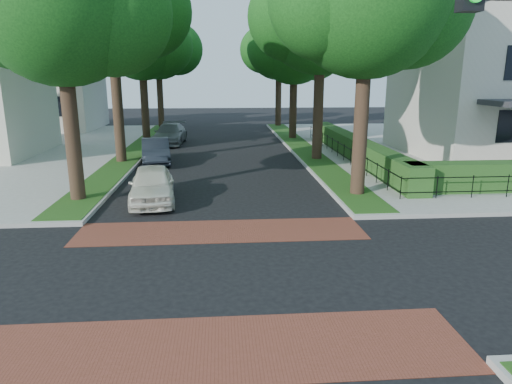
% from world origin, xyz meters
% --- Properties ---
extents(ground, '(120.00, 120.00, 0.00)m').
position_xyz_m(ground, '(0.00, 0.00, 0.00)').
color(ground, black).
rests_on(ground, ground).
extents(sidewalk_ne, '(30.00, 30.00, 0.15)m').
position_xyz_m(sidewalk_ne, '(19.50, 19.00, 0.07)').
color(sidewalk_ne, gray).
rests_on(sidewalk_ne, ground).
extents(crosswalk_far, '(9.00, 2.20, 0.01)m').
position_xyz_m(crosswalk_far, '(0.00, 3.20, 0.01)').
color(crosswalk_far, brown).
rests_on(crosswalk_far, ground).
extents(crosswalk_near, '(9.00, 2.20, 0.01)m').
position_xyz_m(crosswalk_near, '(0.00, -3.20, 0.01)').
color(crosswalk_near, brown).
rests_on(crosswalk_near, ground).
extents(grass_strip_ne, '(1.60, 29.80, 0.02)m').
position_xyz_m(grass_strip_ne, '(5.40, 19.10, 0.16)').
color(grass_strip_ne, '#1A4614').
rests_on(grass_strip_ne, sidewalk_ne).
extents(grass_strip_nw, '(1.60, 29.80, 0.02)m').
position_xyz_m(grass_strip_nw, '(-5.40, 19.10, 0.16)').
color(grass_strip_nw, '#1A4614').
rests_on(grass_strip_nw, sidewalk_nw).
extents(tree_right_mid, '(8.25, 7.09, 11.22)m').
position_xyz_m(tree_right_mid, '(5.61, 15.25, 7.99)').
color(tree_right_mid, black).
rests_on(tree_right_mid, sidewalk_ne).
extents(tree_right_far, '(7.25, 6.23, 9.74)m').
position_xyz_m(tree_right_far, '(5.60, 24.22, 6.91)').
color(tree_right_far, black).
rests_on(tree_right_far, sidewalk_ne).
extents(tree_right_back, '(7.50, 6.45, 10.20)m').
position_xyz_m(tree_right_back, '(5.60, 33.23, 7.27)').
color(tree_right_back, black).
rests_on(tree_right_back, sidewalk_ne).
extents(tree_left_near, '(7.50, 6.45, 10.20)m').
position_xyz_m(tree_left_near, '(-5.40, 7.23, 7.27)').
color(tree_left_near, black).
rests_on(tree_left_near, sidewalk_nw).
extents(tree_left_mid, '(8.00, 6.88, 11.48)m').
position_xyz_m(tree_left_mid, '(-5.39, 15.24, 8.34)').
color(tree_left_mid, black).
rests_on(tree_left_mid, sidewalk_nw).
extents(tree_left_far, '(7.00, 6.02, 9.86)m').
position_xyz_m(tree_left_far, '(-5.40, 24.22, 7.12)').
color(tree_left_far, black).
rests_on(tree_left_far, sidewalk_nw).
extents(tree_left_back, '(7.75, 6.66, 10.44)m').
position_xyz_m(tree_left_back, '(-5.40, 33.24, 7.41)').
color(tree_left_back, black).
rests_on(tree_left_back, sidewalk_nw).
extents(hedge_main_road, '(1.00, 18.00, 1.20)m').
position_xyz_m(hedge_main_road, '(7.70, 15.00, 0.75)').
color(hedge_main_road, '#244A19').
rests_on(hedge_main_road, sidewalk_ne).
extents(fence_main_road, '(0.06, 18.00, 0.90)m').
position_xyz_m(fence_main_road, '(6.90, 15.00, 0.60)').
color(fence_main_road, black).
rests_on(fence_main_road, sidewalk_ne).
extents(house_left_far, '(10.00, 9.00, 10.14)m').
position_xyz_m(house_left_far, '(-15.49, 31.99, 5.04)').
color(house_left_far, beige).
rests_on(house_left_far, sidewalk_nw).
extents(parked_car_front, '(2.12, 4.29, 1.40)m').
position_xyz_m(parked_car_front, '(-2.64, 6.84, 0.70)').
color(parked_car_front, silver).
rests_on(parked_car_front, ground).
extents(parked_car_middle, '(2.11, 4.37, 1.38)m').
position_xyz_m(parked_car_middle, '(-3.60, 14.98, 0.69)').
color(parked_car_middle, black).
rests_on(parked_car_middle, ground).
extents(parked_car_rear, '(2.27, 5.05, 1.44)m').
position_xyz_m(parked_car_rear, '(-3.60, 22.52, 0.72)').
color(parked_car_rear, slate).
rests_on(parked_car_rear, ground).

